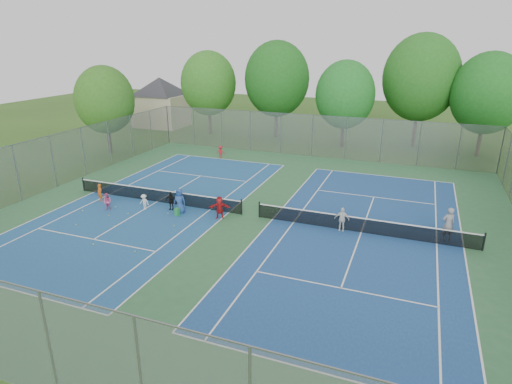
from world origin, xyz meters
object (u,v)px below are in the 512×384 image
ball_crate (178,197)px  instructor (448,224)px  net_left (157,196)px  ball_hopper (177,212)px  net_right (362,226)px

ball_crate → instructor: (17.56, -0.39, 0.85)m
net_left → ball_hopper: (2.60, -1.65, -0.20)m
net_right → instructor: 4.67m
ball_hopper → instructor: instructor is taller
net_left → net_right: size_ratio=1.00×
net_right → net_left: bearing=180.0°
ball_hopper → instructor: size_ratio=0.26×
ball_crate → instructor: instructor is taller
ball_hopper → net_left: bearing=147.7°
net_left → instructor: 18.61m
ball_hopper → ball_crate: bearing=119.9°
net_left → instructor: bearing=2.2°
ball_hopper → instructor: bearing=8.4°
net_right → ball_crate: net_right is taller
net_left → ball_hopper: net_left is taller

